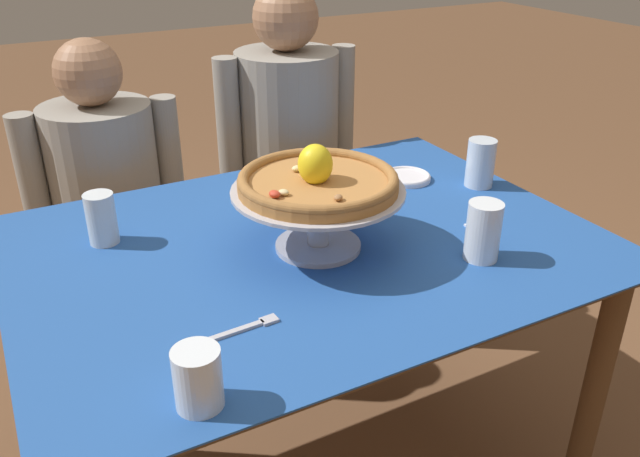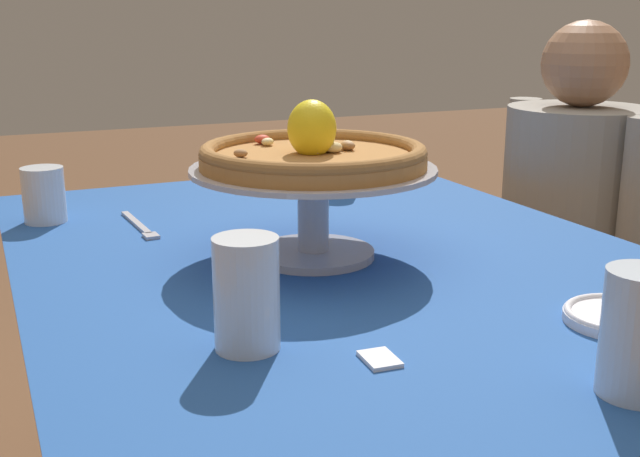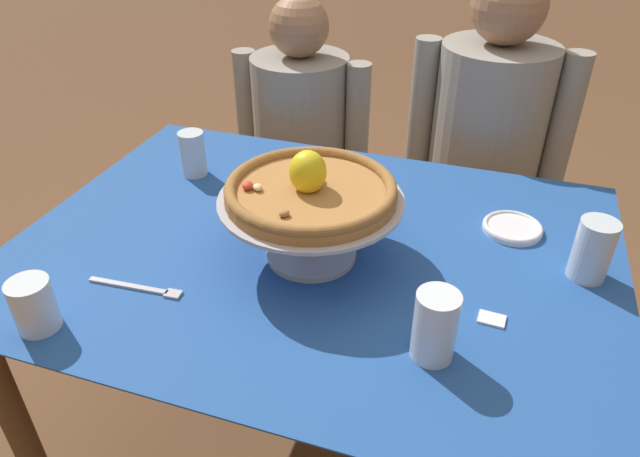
{
  "view_description": "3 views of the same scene",
  "coord_description": "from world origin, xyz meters",
  "px_view_note": "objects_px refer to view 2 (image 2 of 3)",
  "views": [
    {
      "loc": [
        -0.6,
        -1.19,
        1.46
      ],
      "look_at": [
        0.04,
        0.01,
        0.77
      ],
      "focal_mm": 36.66,
      "sensor_mm": 36.0,
      "label": 1
    },
    {
      "loc": [
        1.1,
        -0.51,
        1.12
      ],
      "look_at": [
        0.0,
        -0.03,
        0.79
      ],
      "focal_mm": 44.22,
      "sensor_mm": 36.0,
      "label": 2
    },
    {
      "loc": [
        0.34,
        -0.99,
        1.49
      ],
      "look_at": [
        0.01,
        -0.0,
        0.8
      ],
      "focal_mm": 32.49,
      "sensor_mm": 36.0,
      "label": 3
    }
  ],
  "objects_px": {
    "water_glass_front_left": "(44,199)",
    "diner_left": "(567,268)",
    "water_glass_front_right": "(247,302)",
    "water_glass_back_left": "(344,167)",
    "pizza_stand": "(313,196)",
    "dinner_fork": "(140,226)",
    "sugar_packet": "(380,359)",
    "pizza": "(313,153)",
    "side_plate": "(619,316)",
    "water_glass_side_right": "(639,340)"
  },
  "relations": [
    {
      "from": "water_glass_front_right",
      "to": "side_plate",
      "type": "height_order",
      "value": "water_glass_front_right"
    },
    {
      "from": "water_glass_side_right",
      "to": "water_glass_back_left",
      "type": "xyz_separation_m",
      "value": [
        -0.98,
        0.14,
        -0.01
      ]
    },
    {
      "from": "water_glass_front_right",
      "to": "water_glass_back_left",
      "type": "relative_size",
      "value": 1.1
    },
    {
      "from": "pizza_stand",
      "to": "dinner_fork",
      "type": "relative_size",
      "value": 1.89
    },
    {
      "from": "water_glass_front_left",
      "to": "water_glass_side_right",
      "type": "bearing_deg",
      "value": 26.47
    },
    {
      "from": "water_glass_back_left",
      "to": "sugar_packet",
      "type": "distance_m",
      "value": 0.88
    },
    {
      "from": "pizza_stand",
      "to": "diner_left",
      "type": "xyz_separation_m",
      "value": [
        -0.32,
        0.81,
        -0.32
      ]
    },
    {
      "from": "water_glass_front_right",
      "to": "water_glass_back_left",
      "type": "distance_m",
      "value": 0.85
    },
    {
      "from": "side_plate",
      "to": "dinner_fork",
      "type": "height_order",
      "value": "side_plate"
    },
    {
      "from": "water_glass_back_left",
      "to": "diner_left",
      "type": "height_order",
      "value": "diner_left"
    },
    {
      "from": "water_glass_side_right",
      "to": "water_glass_front_left",
      "type": "height_order",
      "value": "water_glass_side_right"
    },
    {
      "from": "water_glass_back_left",
      "to": "diner_left",
      "type": "distance_m",
      "value": 0.62
    },
    {
      "from": "water_glass_front_right",
      "to": "diner_left",
      "type": "relative_size",
      "value": 0.12
    },
    {
      "from": "dinner_fork",
      "to": "water_glass_front_right",
      "type": "bearing_deg",
      "value": 0.7
    },
    {
      "from": "pizza",
      "to": "water_glass_side_right",
      "type": "xyz_separation_m",
      "value": [
        0.56,
        0.11,
        -0.11
      ]
    },
    {
      "from": "water_glass_side_right",
      "to": "sugar_packet",
      "type": "height_order",
      "value": "water_glass_side_right"
    },
    {
      "from": "sugar_packet",
      "to": "water_glass_front_left",
      "type": "bearing_deg",
      "value": -160.49
    },
    {
      "from": "water_glass_front_left",
      "to": "diner_left",
      "type": "bearing_deg",
      "value": 85.9
    },
    {
      "from": "water_glass_side_right",
      "to": "pizza_stand",
      "type": "bearing_deg",
      "value": -168.66
    },
    {
      "from": "pizza",
      "to": "water_glass_front_left",
      "type": "height_order",
      "value": "pizza"
    },
    {
      "from": "pizza",
      "to": "water_glass_front_left",
      "type": "xyz_separation_m",
      "value": [
        -0.4,
        -0.37,
        -0.12
      ]
    },
    {
      "from": "dinner_fork",
      "to": "water_glass_front_left",
      "type": "bearing_deg",
      "value": -127.24
    },
    {
      "from": "pizza",
      "to": "diner_left",
      "type": "bearing_deg",
      "value": 111.54
    },
    {
      "from": "sugar_packet",
      "to": "pizza",
      "type": "bearing_deg",
      "value": 167.36
    },
    {
      "from": "pizza_stand",
      "to": "pizza",
      "type": "relative_size",
      "value": 1.09
    },
    {
      "from": "water_glass_front_right",
      "to": "dinner_fork",
      "type": "relative_size",
      "value": 0.65
    },
    {
      "from": "pizza",
      "to": "sugar_packet",
      "type": "height_order",
      "value": "pizza"
    },
    {
      "from": "water_glass_back_left",
      "to": "side_plate",
      "type": "xyz_separation_m",
      "value": [
        0.83,
        -0.02,
        -0.04
      ]
    },
    {
      "from": "pizza_stand",
      "to": "side_plate",
      "type": "relative_size",
      "value": 2.83
    },
    {
      "from": "water_glass_front_left",
      "to": "sugar_packet",
      "type": "bearing_deg",
      "value": 19.51
    },
    {
      "from": "water_glass_side_right",
      "to": "water_glass_front_left",
      "type": "xyz_separation_m",
      "value": [
        -0.96,
        -0.48,
        -0.01
      ]
    },
    {
      "from": "water_glass_front_left",
      "to": "sugar_packet",
      "type": "relative_size",
      "value": 2.05
    },
    {
      "from": "pizza_stand",
      "to": "water_glass_front_right",
      "type": "relative_size",
      "value": 2.89
    },
    {
      "from": "water_glass_front_right",
      "to": "dinner_fork",
      "type": "bearing_deg",
      "value": -179.3
    },
    {
      "from": "pizza",
      "to": "water_glass_front_right",
      "type": "bearing_deg",
      "value": -35.37
    },
    {
      "from": "pizza",
      "to": "water_glass_side_right",
      "type": "height_order",
      "value": "pizza"
    },
    {
      "from": "side_plate",
      "to": "dinner_fork",
      "type": "relative_size",
      "value": 0.67
    },
    {
      "from": "pizza",
      "to": "water_glass_back_left",
      "type": "bearing_deg",
      "value": 148.74
    },
    {
      "from": "water_glass_front_right",
      "to": "side_plate",
      "type": "bearing_deg",
      "value": 75.7
    },
    {
      "from": "water_glass_back_left",
      "to": "side_plate",
      "type": "height_order",
      "value": "water_glass_back_left"
    },
    {
      "from": "water_glass_front_right",
      "to": "water_glass_front_left",
      "type": "relative_size",
      "value": 1.29
    },
    {
      "from": "sugar_packet",
      "to": "diner_left",
      "type": "bearing_deg",
      "value": 128.37
    },
    {
      "from": "dinner_fork",
      "to": "pizza",
      "type": "bearing_deg",
      "value": 37.01
    },
    {
      "from": "side_plate",
      "to": "pizza_stand",
      "type": "bearing_deg",
      "value": -149.69
    },
    {
      "from": "side_plate",
      "to": "diner_left",
      "type": "bearing_deg",
      "value": 142.05
    },
    {
      "from": "pizza",
      "to": "dinner_fork",
      "type": "relative_size",
      "value": 1.73
    },
    {
      "from": "pizza",
      "to": "diner_left",
      "type": "xyz_separation_m",
      "value": [
        -0.32,
        0.81,
        -0.39
      ]
    },
    {
      "from": "pizza_stand",
      "to": "water_glass_front_right",
      "type": "xyz_separation_m",
      "value": [
        0.29,
        -0.21,
        -0.04
      ]
    },
    {
      "from": "water_glass_back_left",
      "to": "pizza_stand",
      "type": "bearing_deg",
      "value": -31.21
    },
    {
      "from": "side_plate",
      "to": "dinner_fork",
      "type": "bearing_deg",
      "value": -146.85
    }
  ]
}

